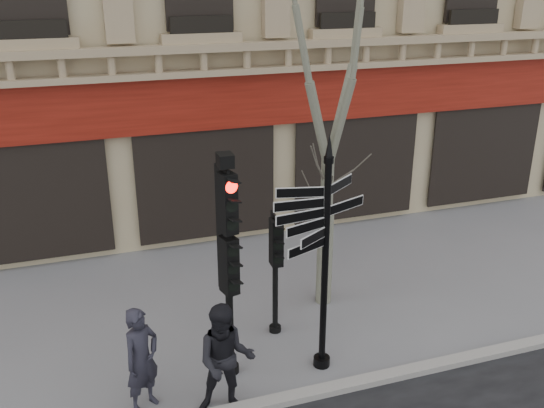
{
  "coord_description": "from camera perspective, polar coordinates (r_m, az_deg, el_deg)",
  "views": [
    {
      "loc": [
        -2.92,
        -8.8,
        6.51
      ],
      "look_at": [
        0.24,
        0.6,
        2.62
      ],
      "focal_mm": 40.0,
      "sensor_mm": 36.0,
      "label": 1
    }
  ],
  "objects": [
    {
      "name": "fingerpost",
      "position": [
        9.64,
        5.17,
        -1.26
      ],
      "size": [
        2.07,
        2.07,
        4.18
      ],
      "rotation": [
        0.0,
        0.0,
        0.2
      ],
      "color": "black",
      "rests_on": "ground"
    },
    {
      "name": "traffic_signal_main",
      "position": [
        9.59,
        -4.21,
        -3.54
      ],
      "size": [
        0.49,
        0.4,
        3.92
      ],
      "rotation": [
        0.0,
        0.0,
        0.24
      ],
      "color": "black",
      "rests_on": "ground"
    },
    {
      "name": "kerb",
      "position": [
        10.24,
        2.41,
        -17.66
      ],
      "size": [
        80.0,
        0.25,
        0.12
      ],
      "primitive_type": "cube",
      "color": "gray",
      "rests_on": "ground"
    },
    {
      "name": "traffic_signal_secondary",
      "position": [
        11.06,
        0.31,
        -4.77
      ],
      "size": [
        0.41,
        0.3,
        2.34
      ],
      "rotation": [
        0.0,
        0.0,
        -0.06
      ],
      "color": "black",
      "rests_on": "ground"
    },
    {
      "name": "ground",
      "position": [
        11.32,
        -0.18,
        -13.68
      ],
      "size": [
        80.0,
        80.0,
        0.0
      ],
      "primitive_type": "plane",
      "color": "slate",
      "rests_on": "ground"
    },
    {
      "name": "pedestrian_a",
      "position": [
        9.82,
        -12.16,
        -14.13
      ],
      "size": [
        0.77,
        0.72,
        1.76
      ],
      "primitive_type": "imported",
      "rotation": [
        0.0,
        0.0,
        0.63
      ],
      "color": "#23222E",
      "rests_on": "ground"
    },
    {
      "name": "plane_tree",
      "position": [
        11.16,
        5.7,
        15.27
      ],
      "size": [
        2.86,
        2.86,
        7.6
      ],
      "color": "gray",
      "rests_on": "ground"
    },
    {
      "name": "pedestrian_b",
      "position": [
        9.53,
        -4.38,
        -14.45
      ],
      "size": [
        1.05,
        0.9,
        1.87
      ],
      "primitive_type": "imported",
      "rotation": [
        0.0,
        0.0,
        -0.24
      ],
      "color": "black",
      "rests_on": "ground"
    }
  ]
}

